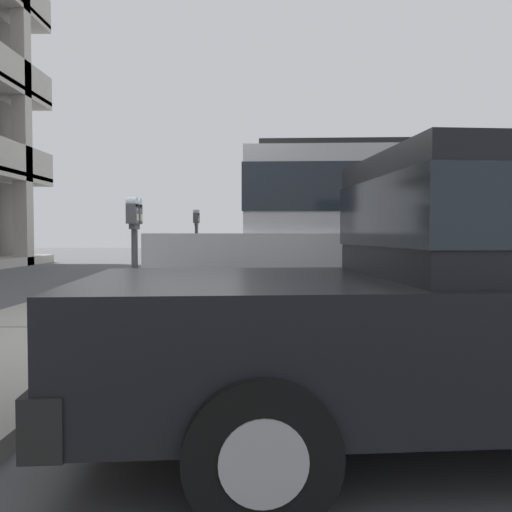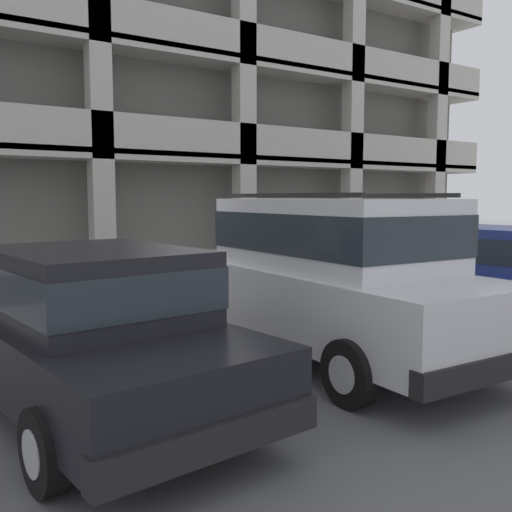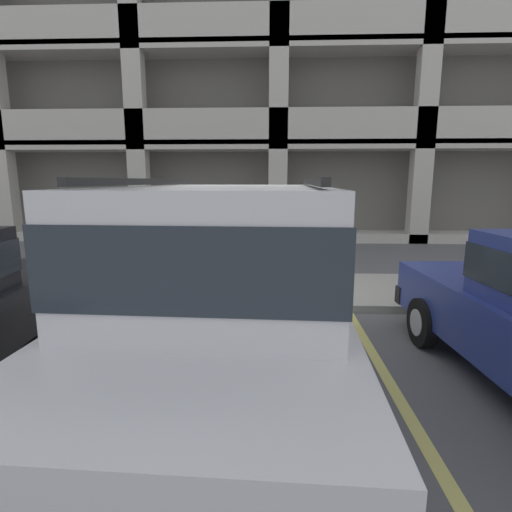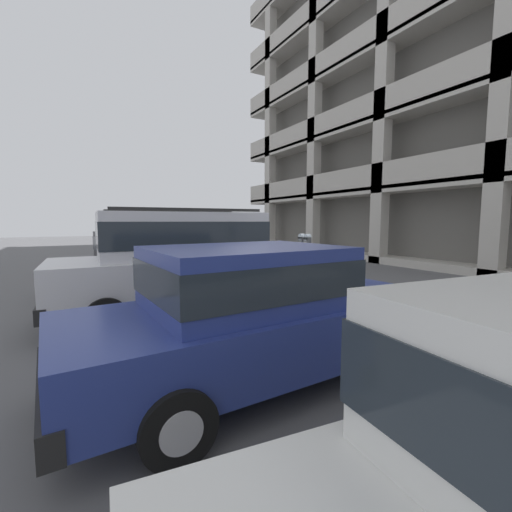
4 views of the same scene
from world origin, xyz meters
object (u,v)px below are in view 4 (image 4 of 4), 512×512
Objects in this scene: parking_meter_near at (304,250)px; fire_hydrant at (231,260)px; red_sedan at (146,258)px; silver_suv at (183,259)px; dark_hatchback at (260,310)px.

fire_hydrant is at bearing 176.34° from parking_meter_near.
fire_hydrant is at bearing 108.22° from red_sedan.
silver_suv is 2.72m from parking_meter_near.
red_sedan is 6.20m from dark_hatchback.
fire_hydrant is at bearing 154.56° from dark_hatchback.
red_sedan and dark_hatchback have the same top height.
dark_hatchback is at bearing -4.92° from red_sedan.
silver_suv is 1.05× the size of red_sedan.
dark_hatchback is at bearing -43.52° from parking_meter_near.
fire_hydrant is (-7.56, 3.07, -0.36)m from dark_hatchback.
silver_suv is at bearing -94.74° from parking_meter_near.
silver_suv reaches higher than fire_hydrant.
silver_suv is 3.44× the size of parking_meter_near.
parking_meter_near is at bearing 35.31° from red_sedan.
fire_hydrant is (-1.36, 3.11, -0.36)m from red_sedan.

